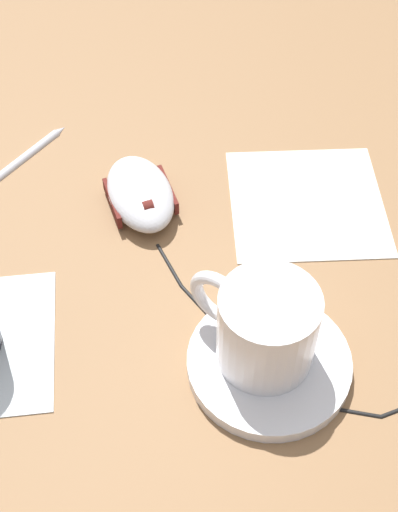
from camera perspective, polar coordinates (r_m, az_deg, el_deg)
ground_plane at (r=0.61m, az=-5.20°, el=-0.94°), size 3.00×3.00×0.00m
saucer at (r=0.55m, az=5.61°, el=-8.53°), size 0.13×0.13×0.01m
coffee_cup at (r=0.52m, az=5.21°, el=-5.63°), size 0.07×0.10×0.07m
computer_mouse at (r=0.65m, az=-4.72°, el=5.01°), size 0.11×0.09×0.03m
mouse_cable at (r=0.56m, az=8.02°, el=-7.83°), size 0.15×0.28×0.00m
napkin_spare at (r=0.66m, az=8.62°, el=4.30°), size 0.16×0.16×0.00m
pen at (r=0.71m, az=-14.80°, el=7.10°), size 0.13×0.08×0.01m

